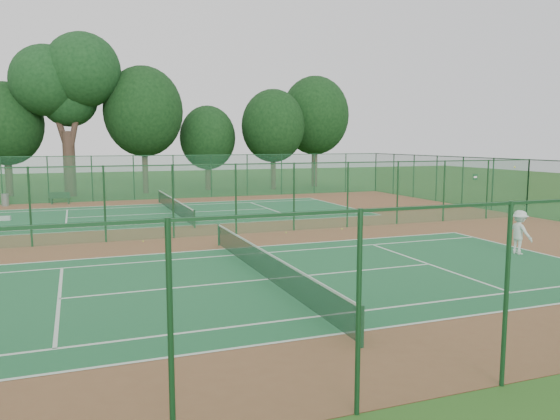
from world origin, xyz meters
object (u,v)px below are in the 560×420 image
at_px(bench, 60,198).
at_px(kit_bag, 4,218).
at_px(trash_bin, 5,200).
at_px(big_tree, 67,81).
at_px(player_near, 519,232).

xyz_separation_m(bench, kit_bag, (-2.85, -7.89, -0.33)).
height_order(trash_bin, big_tree, big_tree).
xyz_separation_m(player_near, kit_bag, (-20.68, 17.88, -0.77)).
xyz_separation_m(player_near, bench, (-17.83, 25.76, -0.45)).
bearing_deg(kit_bag, trash_bin, 104.86).
bearing_deg(player_near, trash_bin, 31.50).
xyz_separation_m(kit_bag, big_tree, (3.65, 14.04, 9.36)).
bearing_deg(kit_bag, big_tree, 84.80).
xyz_separation_m(player_near, trash_bin, (-21.43, 25.81, -0.46)).
relative_size(player_near, kit_bag, 2.54).
relative_size(trash_bin, kit_bag, 1.26).
height_order(bench, kit_bag, bench).
relative_size(trash_bin, big_tree, 0.07).
distance_m(trash_bin, kit_bag, 7.97).
bearing_deg(big_tree, trash_bin, -125.85).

